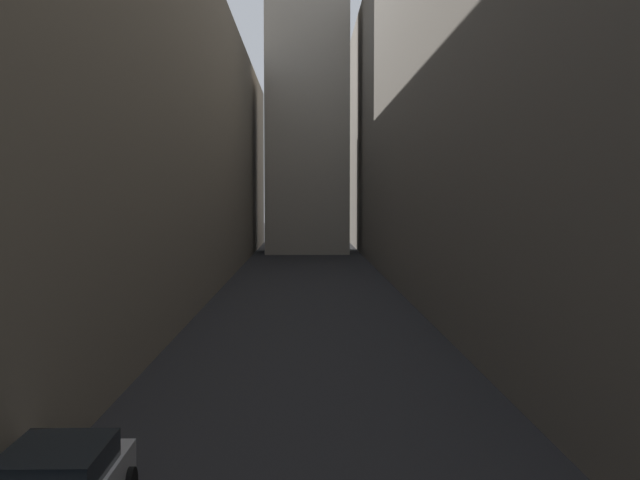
{
  "coord_description": "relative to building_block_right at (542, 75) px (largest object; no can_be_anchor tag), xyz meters",
  "views": [
    {
      "loc": [
        -0.2,
        6.06,
        5.63
      ],
      "look_at": [
        0.0,
        16.49,
        5.06
      ],
      "focal_mm": 42.74,
      "sensor_mm": 36.0,
      "label": 1
    }
  ],
  "objects": [
    {
      "name": "ground_plane",
      "position": [
        -13.43,
        -2.0,
        -12.74
      ],
      "size": [
        264.0,
        264.0,
        0.0
      ],
      "primitive_type": "plane",
      "color": "#232326"
    },
    {
      "name": "building_block_right",
      "position": [
        0.0,
        0.0,
        0.0
      ],
      "size": [
        15.87,
        108.0,
        25.48
      ],
      "primitive_type": "cube",
      "color": "#60594F",
      "rests_on": "ground"
    },
    {
      "name": "building_block_left",
      "position": [
        -26.63,
        0.0,
        -3.24
      ],
      "size": [
        15.39,
        108.0,
        19.0
      ],
      "primitive_type": "cube",
      "color": "#756B5B",
      "rests_on": "ground"
    }
  ]
}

